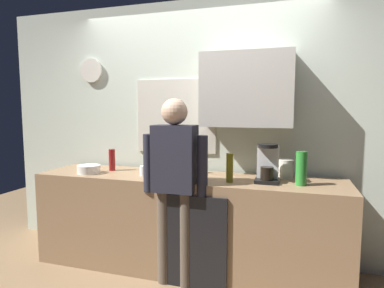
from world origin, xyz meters
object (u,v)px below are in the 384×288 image
object	(u,v)px
mixing_bowl	(89,169)
bottle_amber_beer	(188,162)
storage_canister	(286,169)
bottle_clear_soda	(301,168)
person_at_sink	(175,176)
potted_plant	(173,160)
bottle_red_vinegar	(112,160)
cup_white_mug	(144,171)
bottle_olive_oil	(230,168)
coffee_maker	(268,165)

from	to	relation	value
mixing_bowl	bottle_amber_beer	bearing A→B (deg)	16.12
mixing_bowl	storage_canister	bearing A→B (deg)	10.45
bottle_clear_soda	person_at_sink	distance (m)	1.05
bottle_clear_soda	potted_plant	bearing A→B (deg)	171.53
bottle_red_vinegar	bottle_amber_beer	xyz separation A→B (m)	(0.79, 0.07, 0.01)
potted_plant	person_at_sink	size ratio (longest dim) A/B	0.14
person_at_sink	potted_plant	bearing A→B (deg)	115.39
bottle_clear_soda	cup_white_mug	distance (m)	1.40
mixing_bowl	potted_plant	xyz separation A→B (m)	(0.78, 0.25, 0.09)
bottle_olive_oil	cup_white_mug	bearing A→B (deg)	177.54
person_at_sink	storage_canister	bearing A→B (deg)	32.62
bottle_red_vinegar	mixing_bowl	bearing A→B (deg)	-125.39
bottle_olive_oil	mixing_bowl	world-z (taller)	bottle_olive_oil
cup_white_mug	mixing_bowl	distance (m)	0.57
potted_plant	storage_canister	xyz separation A→B (m)	(1.06, 0.09, -0.05)
mixing_bowl	storage_canister	world-z (taller)	storage_canister
coffee_maker	person_at_sink	world-z (taller)	person_at_sink
bottle_clear_soda	cup_white_mug	bearing A→B (deg)	-178.89
bottle_clear_soda	potted_plant	distance (m)	1.20
bottle_amber_beer	potted_plant	bearing A→B (deg)	-173.21
bottle_amber_beer	cup_white_mug	size ratio (longest dim) A/B	2.42
bottle_red_vinegar	potted_plant	distance (m)	0.64
bottle_clear_soda	bottle_red_vinegar	size ratio (longest dim) A/B	1.27
coffee_maker	bottle_amber_beer	size ratio (longest dim) A/B	1.43
bottle_clear_soda	bottle_amber_beer	world-z (taller)	bottle_clear_soda
bottle_clear_soda	mixing_bowl	world-z (taller)	bottle_clear_soda
cup_white_mug	potted_plant	size ratio (longest dim) A/B	0.41
bottle_red_vinegar	storage_canister	bearing A→B (deg)	4.79
storage_canister	person_at_sink	xyz separation A→B (m)	(-0.89, -0.51, -0.02)
bottle_red_vinegar	mixing_bowl	size ratio (longest dim) A/B	1.00
bottle_clear_soda	storage_canister	bearing A→B (deg)	115.65
coffee_maker	cup_white_mug	world-z (taller)	coffee_maker
bottle_olive_oil	person_at_sink	distance (m)	0.47
cup_white_mug	person_at_sink	distance (m)	0.44
bottle_amber_beer	potted_plant	world-z (taller)	same
coffee_maker	bottle_amber_beer	bearing A→B (deg)	169.17
bottle_clear_soda	potted_plant	xyz separation A→B (m)	(-1.19, 0.18, -0.01)
bottle_clear_soda	bottle_olive_oil	xyz separation A→B (m)	(-0.58, -0.06, -0.01)
potted_plant	bottle_red_vinegar	bearing A→B (deg)	-175.21
coffee_maker	bottle_clear_soda	world-z (taller)	coffee_maker
coffee_maker	bottle_clear_soda	size ratio (longest dim) A/B	1.18
bottle_clear_soda	bottle_olive_oil	distance (m)	0.58
bottle_clear_soda	cup_white_mug	size ratio (longest dim) A/B	2.95
coffee_maker	potted_plant	size ratio (longest dim) A/B	1.43
coffee_maker	potted_plant	world-z (taller)	coffee_maker
bottle_clear_soda	person_at_sink	xyz separation A→B (m)	(-1.01, -0.24, -0.08)
storage_canister	bottle_red_vinegar	bearing A→B (deg)	-175.21
coffee_maker	cup_white_mug	bearing A→B (deg)	-176.20
bottle_olive_oil	potted_plant	bearing A→B (deg)	158.46
storage_canister	cup_white_mug	bearing A→B (deg)	-167.04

